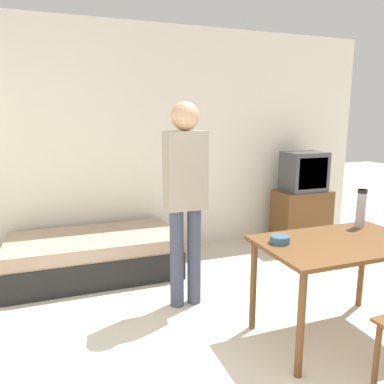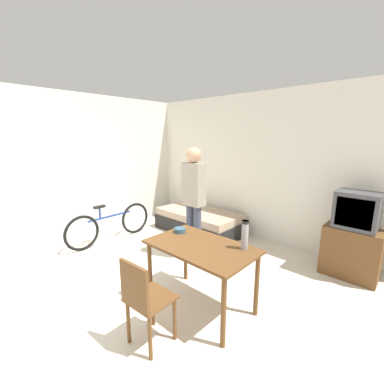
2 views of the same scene
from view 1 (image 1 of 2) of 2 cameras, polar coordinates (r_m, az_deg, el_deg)
wall_back at (r=4.58m, az=-5.48°, el=7.65°), size 5.71×0.06×2.70m
daybed at (r=4.12m, az=-14.80°, el=-9.31°), size 1.74×0.91×0.43m
tv at (r=5.10m, az=16.43°, el=-1.49°), size 0.70×0.42×1.20m
dining_table at (r=2.97m, az=21.52°, el=-8.74°), size 1.19×0.72×0.75m
person_standing at (r=3.15m, az=-1.04°, el=0.39°), size 0.34×0.24×1.76m
thermos_flask at (r=3.33m, az=24.39°, el=-2.05°), size 0.08×0.08×0.31m
mate_bowl at (r=2.76m, az=13.24°, el=-7.06°), size 0.14×0.14×0.05m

